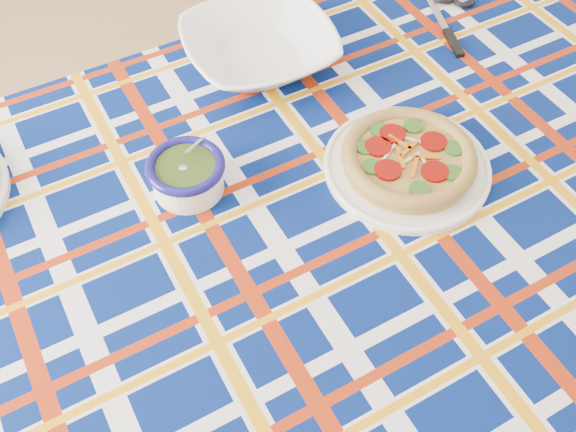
{
  "coord_description": "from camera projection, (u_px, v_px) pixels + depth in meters",
  "views": [
    {
      "loc": [
        -0.02,
        -1.21,
        1.61
      ],
      "look_at": [
        0.11,
        -0.6,
        0.79
      ],
      "focal_mm": 40.0,
      "sensor_mm": 36.0,
      "label": 1
    }
  ],
  "objects": [
    {
      "name": "floor",
      "position": [
        211.0,
        228.0,
        2.0
      ],
      "size": [
        4.0,
        4.0,
        0.0
      ],
      "primitive_type": "plane",
      "color": "#96754D",
      "rests_on": "ground"
    },
    {
      "name": "dining_table",
      "position": [
        308.0,
        236.0,
        1.13
      ],
      "size": [
        1.86,
        1.44,
        0.77
      ],
      "rotation": [
        0.0,
        0.0,
        0.29
      ],
      "color": "brown",
      "rests_on": "floor"
    },
    {
      "name": "tablecloth",
      "position": [
        308.0,
        227.0,
        1.11
      ],
      "size": [
        1.9,
        1.49,
        0.11
      ],
      "primitive_type": null,
      "rotation": [
        0.0,
        0.0,
        0.29
      ],
      "color": "#041756",
      "rests_on": "dining_table"
    },
    {
      "name": "main_focaccia_plate",
      "position": [
        409.0,
        158.0,
        1.1
      ],
      "size": [
        0.37,
        0.37,
        0.06
      ],
      "primitive_type": null,
      "rotation": [
        0.0,
        0.0,
        0.26
      ],
      "color": "#A9823C",
      "rests_on": "tablecloth"
    },
    {
      "name": "pesto_bowl",
      "position": [
        187.0,
        173.0,
        1.06
      ],
      "size": [
        0.17,
        0.17,
        0.08
      ],
      "primitive_type": null,
      "rotation": [
        0.0,
        0.0,
        0.35
      ],
      "color": "#20350E",
      "rests_on": "tablecloth"
    },
    {
      "name": "serving_bowl",
      "position": [
        260.0,
        48.0,
        1.27
      ],
      "size": [
        0.35,
        0.35,
        0.07
      ],
      "primitive_type": "imported",
      "rotation": [
        0.0,
        0.0,
        0.2
      ],
      "color": "white",
      "rests_on": "tablecloth"
    },
    {
      "name": "table_knife",
      "position": [
        438.0,
        15.0,
        1.38
      ],
      "size": [
        0.03,
        0.22,
        0.01
      ],
      "primitive_type": null,
      "rotation": [
        0.0,
        0.0,
        1.54
      ],
      "color": "silver",
      "rests_on": "tablecloth"
    }
  ]
}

